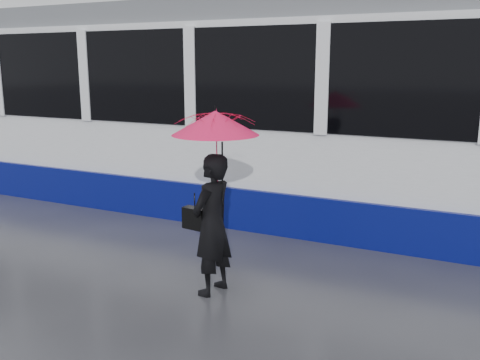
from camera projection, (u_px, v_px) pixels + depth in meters
The scene contains 5 objects.
ground at pixel (278, 271), 6.30m from camera, with size 90.00×90.00×0.00m, color #2F2F34.
rails at pixel (338, 217), 8.49m from camera, with size 34.00×1.51×0.02m.
woman at pixel (212, 225), 5.58m from camera, with size 0.55×0.36×1.51m, color black.
umbrella at pixel (215, 140), 5.37m from camera, with size 0.99×0.99×1.02m.
handbag at pixel (195, 218), 5.69m from camera, with size 0.28×0.15×0.41m.
Camera 1 is at (2.22, -5.52, 2.40)m, focal length 40.00 mm.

